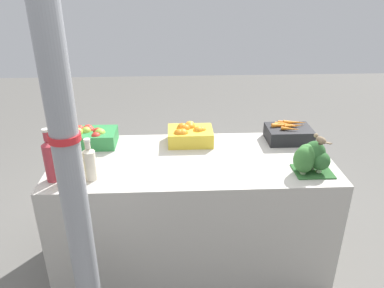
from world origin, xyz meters
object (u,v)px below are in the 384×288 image
(support_pole, at_px, (68,162))
(juice_bottle_ruby, at_px, (50,159))
(apple_crate, at_px, (92,136))
(sparrow_bird, at_px, (321,140))
(carrot_crate, at_px, (289,133))
(broccoli_pile, at_px, (310,158))
(orange_crate, at_px, (189,134))
(juice_bottle_golden, at_px, (70,160))
(juice_bottle_cloudy, at_px, (90,163))

(support_pole, bearing_deg, juice_bottle_ruby, 117.82)
(apple_crate, bearing_deg, sparrow_bird, -18.27)
(carrot_crate, bearing_deg, broccoli_pile, -90.88)
(broccoli_pile, bearing_deg, juice_bottle_ruby, -179.21)
(broccoli_pile, bearing_deg, carrot_crate, 89.12)
(apple_crate, xyz_separation_m, carrot_crate, (1.34, 0.00, -0.00))
(orange_crate, bearing_deg, support_pole, -120.54)
(broccoli_pile, distance_m, sparrow_bird, 0.13)
(broccoli_pile, distance_m, juice_bottle_golden, 1.37)
(carrot_crate, bearing_deg, juice_bottle_cloudy, -159.69)
(orange_crate, distance_m, carrot_crate, 0.69)
(support_pole, relative_size, carrot_crate, 7.55)
(broccoli_pile, bearing_deg, orange_crate, 146.87)
(support_pole, bearing_deg, sparrow_bird, 20.39)
(orange_crate, xyz_separation_m, juice_bottle_ruby, (-0.79, -0.46, 0.07))
(orange_crate, distance_m, juice_bottle_golden, 0.83)
(broccoli_pile, height_order, sparrow_bird, sparrow_bird)
(orange_crate, relative_size, juice_bottle_cloudy, 1.21)
(apple_crate, xyz_separation_m, juice_bottle_ruby, (-0.13, -0.47, 0.07))
(juice_bottle_cloudy, bearing_deg, carrot_crate, 20.31)
(apple_crate, relative_size, juice_bottle_golden, 1.01)
(apple_crate, relative_size, broccoli_pile, 1.27)
(apple_crate, bearing_deg, juice_bottle_ruby, -105.80)
(broccoli_pile, bearing_deg, support_pole, -158.58)
(juice_bottle_golden, bearing_deg, carrot_crate, 18.82)
(broccoli_pile, xyz_separation_m, juice_bottle_ruby, (-1.47, -0.02, 0.04))
(juice_bottle_cloudy, bearing_deg, juice_bottle_ruby, -180.00)
(broccoli_pile, relative_size, juice_bottle_cloudy, 0.95)
(juice_bottle_golden, relative_size, juice_bottle_cloudy, 1.19)
(orange_crate, height_order, juice_bottle_ruby, juice_bottle_ruby)
(juice_bottle_cloudy, bearing_deg, support_pole, -86.15)
(support_pole, distance_m, juice_bottle_cloudy, 0.52)
(orange_crate, bearing_deg, juice_bottle_golden, -145.87)
(support_pole, bearing_deg, juice_bottle_golden, 106.82)
(juice_bottle_ruby, distance_m, juice_bottle_cloudy, 0.21)
(juice_bottle_ruby, bearing_deg, apple_crate, 74.20)
(support_pole, relative_size, sparrow_bird, 17.77)
(carrot_crate, relative_size, juice_bottle_golden, 1.01)
(carrot_crate, relative_size, juice_bottle_ruby, 0.96)
(juice_bottle_ruby, bearing_deg, sparrow_bird, 0.40)
(support_pole, distance_m, juice_bottle_golden, 0.53)
(broccoli_pile, xyz_separation_m, juice_bottle_cloudy, (-1.26, -0.02, 0.01))
(juice_bottle_ruby, height_order, juice_bottle_golden, juice_bottle_ruby)
(carrot_crate, bearing_deg, juice_bottle_ruby, -162.42)
(broccoli_pile, distance_m, juice_bottle_ruby, 1.47)
(apple_crate, xyz_separation_m, broccoli_pile, (1.34, -0.45, 0.03))
(carrot_crate, xyz_separation_m, juice_bottle_cloudy, (-1.26, -0.47, 0.05))
(broccoli_pile, bearing_deg, juice_bottle_golden, -179.15)
(apple_crate, height_order, broccoli_pile, broccoli_pile)
(support_pole, distance_m, carrot_crate, 1.57)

